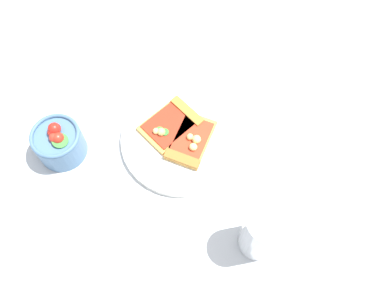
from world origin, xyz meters
name	(u,v)px	position (x,y,z in m)	size (l,w,h in m)	color
ground_plane	(181,147)	(0.00, 0.00, 0.00)	(2.40, 2.40, 0.00)	silver
plate	(181,139)	(0.00, 0.02, 0.01)	(0.26, 0.26, 0.01)	silver
pizza_slice_near	(172,123)	(-0.03, 0.04, 0.02)	(0.14, 0.14, 0.02)	gold
pizza_slice_far	(190,143)	(0.02, 0.00, 0.02)	(0.10, 0.13, 0.02)	gold
salad_bowl	(59,142)	(-0.24, -0.05, 0.04)	(0.10, 0.10, 0.09)	#4C7299
soda_glass	(261,233)	(0.18, -0.18, 0.06)	(0.07, 0.07, 0.14)	silver
paper_napkin	(267,83)	(0.17, 0.19, 0.00)	(0.13, 0.13, 0.00)	silver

